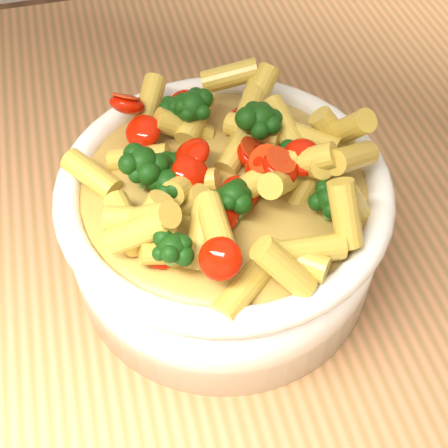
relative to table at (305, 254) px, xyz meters
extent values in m
cube|color=tan|center=(0.00, 0.00, 0.08)|extent=(1.20, 0.80, 0.04)
cylinder|color=white|center=(-0.11, -0.06, 0.15)|extent=(0.25, 0.25, 0.10)
ellipsoid|color=white|center=(-0.11, -0.06, 0.12)|extent=(0.23, 0.23, 0.04)
torus|color=white|center=(-0.11, -0.06, 0.20)|extent=(0.26, 0.26, 0.02)
ellipsoid|color=gold|center=(-0.11, -0.06, 0.20)|extent=(0.22, 0.22, 0.02)
camera|label=1|loc=(-0.19, -0.37, 0.55)|focal=50.00mm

